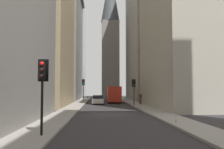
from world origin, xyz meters
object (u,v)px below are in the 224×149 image
at_px(sedan_white, 98,100).
at_px(discarded_bottle, 176,121).
at_px(traffic_light_foreground, 42,79).
at_px(traffic_light_midblock, 83,85).
at_px(traffic_light_far_junction, 134,86).
at_px(pedestrian, 140,98).
at_px(delivery_truck, 114,94).

relative_size(sedan_white, discarded_bottle, 15.93).
distance_m(traffic_light_foreground, traffic_light_midblock, 33.13).
distance_m(traffic_light_midblock, discarded_bottle, 30.15).
distance_m(traffic_light_midblock, traffic_light_far_junction, 12.97).
bearing_deg(discarded_bottle, traffic_light_midblock, 15.52).
bearing_deg(traffic_light_foreground, pedestrian, -20.13).
bearing_deg(sedan_white, traffic_light_far_junction, -132.43).
bearing_deg(traffic_light_foreground, sedan_white, -5.33).
xyz_separation_m(sedan_white, traffic_light_midblock, (5.56, 2.71, 2.50)).
height_order(traffic_light_far_junction, discarded_bottle, traffic_light_far_junction).
xyz_separation_m(traffic_light_midblock, discarded_bottle, (-28.91, -8.03, -2.91)).
distance_m(sedan_white, traffic_light_midblock, 6.67).
height_order(delivery_truck, traffic_light_far_junction, traffic_light_far_junction).
distance_m(traffic_light_midblock, pedestrian, 12.76).
xyz_separation_m(sedan_white, traffic_light_far_junction, (-4.73, -5.18, 2.18)).
xyz_separation_m(delivery_truck, traffic_light_midblock, (1.79, 5.51, 1.70)).
bearing_deg(traffic_light_far_junction, delivery_truck, 15.62).
bearing_deg(traffic_light_midblock, sedan_white, -154.00).
bearing_deg(sedan_white, discarded_bottle, -167.17).
bearing_deg(discarded_bottle, traffic_light_far_junction, 0.44).
height_order(traffic_light_midblock, pedestrian, traffic_light_midblock).
distance_m(traffic_light_far_junction, pedestrian, 2.62).
xyz_separation_m(sedan_white, pedestrian, (-3.17, -6.38, 0.45)).
xyz_separation_m(delivery_truck, traffic_light_far_junction, (-8.51, -2.38, 1.38)).
relative_size(sedan_white, pedestrian, 2.42).
bearing_deg(sedan_white, traffic_light_foreground, 174.67).
relative_size(traffic_light_midblock, pedestrian, 2.32).
height_order(traffic_light_far_junction, pedestrian, traffic_light_far_junction).
height_order(delivery_truck, discarded_bottle, delivery_truck).
bearing_deg(pedestrian, traffic_light_midblock, 46.17).
xyz_separation_m(traffic_light_midblock, traffic_light_far_junction, (-10.29, -7.89, -0.32)).
bearing_deg(traffic_light_midblock, traffic_light_foreground, -179.76).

